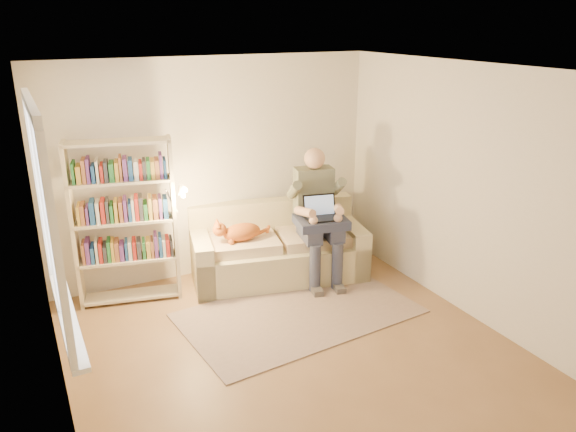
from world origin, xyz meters
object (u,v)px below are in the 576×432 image
person (317,209)px  cat (238,232)px  laptop (326,212)px  sofa (277,251)px  bookshelf (125,214)px

person → cat: bearing=178.5°
person → laptop: size_ratio=3.58×
cat → person: bearing=-1.5°
sofa → bookshelf: 1.87m
laptop → bookshelf: size_ratio=0.24×
person → laptop: person is taller
cat → laptop: bearing=-10.2°
bookshelf → cat: bearing=3.6°
cat → bookshelf: size_ratio=0.38×
person → bookshelf: size_ratio=0.86×
person → cat: 0.97m
person → bookshelf: bookshelf is taller
person → laptop: 0.16m
bookshelf → laptop: bearing=-2.7°
sofa → person: person is taller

